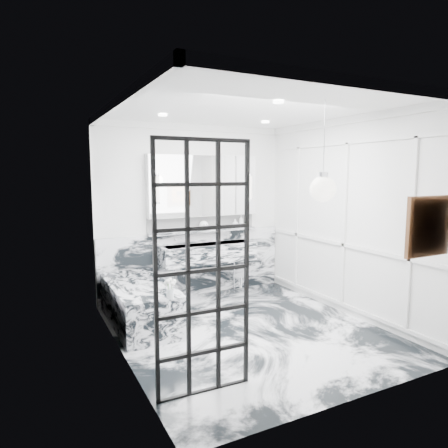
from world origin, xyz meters
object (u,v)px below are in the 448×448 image
mirror_cabinet (204,186)px  crittall_door (203,271)px  trough_sink (208,253)px  bathtub (140,303)px

mirror_cabinet → crittall_door: bearing=-114.1°
crittall_door → trough_sink: (1.25, 2.62, -0.43)m
mirror_cabinet → bathtub: 2.20m
mirror_cabinet → trough_sink: bearing=-90.0°
crittall_door → bathtub: bearing=94.0°
crittall_door → mirror_cabinet: 3.13m
crittall_door → trough_sink: 2.93m
crittall_door → mirror_cabinet: size_ratio=1.22×
trough_sink → mirror_cabinet: bearing=90.0°
crittall_door → mirror_cabinet: mirror_cabinet is taller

